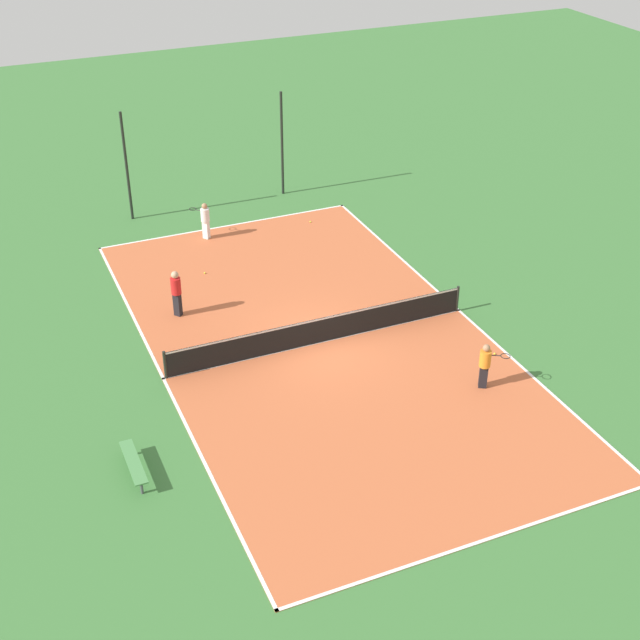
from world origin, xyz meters
TOP-DOWN VIEW (x-y plane):
  - ground_plane at (0.00, 0.00)m, footprint 80.00×80.00m
  - court_surface at (0.00, 0.00)m, footprint 10.95×20.26m
  - tennis_net at (0.00, 0.00)m, footprint 10.75×0.10m
  - bench at (-7.31, -4.14)m, footprint 0.36×1.98m
  - player_coach_red at (-3.91, 3.66)m, footprint 0.51×0.51m
  - player_center_orange at (3.66, -4.40)m, footprint 0.98×0.74m
  - player_near_white at (-1.15, 9.28)m, footprint 0.84×0.93m
  - tennis_ball_right_alley at (5.01, -2.99)m, footprint 0.07×0.07m
  - tennis_ball_left_sideline at (3.42, 8.98)m, footprint 0.07×0.07m
  - tennis_ball_midcourt at (-2.14, 6.27)m, footprint 0.07×0.07m
  - fence_post_back_left at (-3.51, 12.46)m, footprint 0.12×0.12m
  - fence_post_back_right at (3.51, 12.46)m, footprint 0.12×0.12m

SIDE VIEW (x-z plane):
  - ground_plane at x=0.00m, z-range 0.00..0.00m
  - court_surface at x=0.00m, z-range 0.00..0.02m
  - tennis_ball_right_alley at x=5.01m, z-range 0.02..0.09m
  - tennis_ball_left_sideline at x=3.42m, z-range 0.02..0.09m
  - tennis_ball_midcourt at x=-2.14m, z-range 0.02..0.09m
  - bench at x=-7.31m, z-range 0.17..0.62m
  - tennis_net at x=0.00m, z-range 0.03..1.02m
  - player_center_orange at x=3.66m, z-range 0.13..1.69m
  - player_near_white at x=-1.15m, z-range 0.13..1.69m
  - player_coach_red at x=-3.91m, z-range 0.15..1.90m
  - fence_post_back_left at x=-3.51m, z-range 0.00..4.76m
  - fence_post_back_right at x=3.51m, z-range 0.00..4.76m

